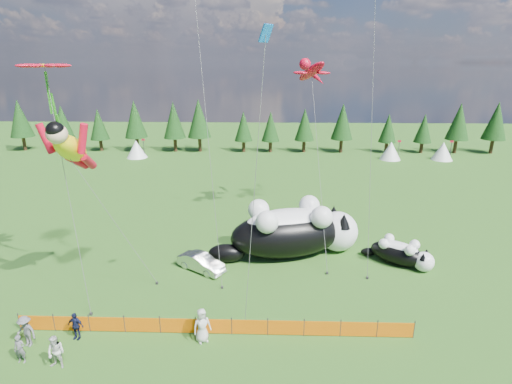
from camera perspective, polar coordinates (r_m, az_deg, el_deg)
ground at (r=26.19m, az=-5.13°, el=-15.53°), size 160.00×160.00×0.00m
safety_fence at (r=23.47m, az=-6.06°, el=-18.53°), size 22.06×0.06×1.10m
tree_line at (r=67.54m, az=-0.72°, el=9.09°), size 90.00×4.00×8.00m
festival_tents at (r=63.54m, az=9.10°, el=5.91°), size 50.00×3.20×2.80m
cat_large at (r=31.22m, az=5.45°, el=-5.45°), size 11.81×6.38×4.33m
cat_small at (r=31.95m, az=19.98°, el=-8.17°), size 4.80×3.90×1.97m
car at (r=29.66m, az=-7.83°, el=-9.96°), size 3.84×3.11×1.23m
spectator_a at (r=24.51m, az=-30.67°, el=-18.74°), size 0.57×0.38×1.55m
spectator_b at (r=23.26m, az=-26.66°, el=-19.80°), size 0.93×0.63×1.79m
spectator_c at (r=24.90m, az=-24.38°, el=-17.02°), size 1.01×0.63×1.60m
spectator_d at (r=25.45m, az=-30.03°, el=-16.86°), size 1.27×0.86×1.80m
spectator_e at (r=22.78m, az=-7.72°, el=-18.37°), size 1.15×1.01×1.97m
superhero_kite at (r=25.12m, az=-24.95°, el=5.68°), size 6.04×4.84×12.15m
gecko_kite at (r=36.28m, az=7.90°, el=16.67°), size 5.17×14.12×17.20m
flower_kite at (r=26.38m, az=-27.92°, el=15.28°), size 4.17×5.04×14.59m
diamond_kite_c at (r=19.03m, az=1.27°, el=19.91°), size 1.62×0.98×16.49m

